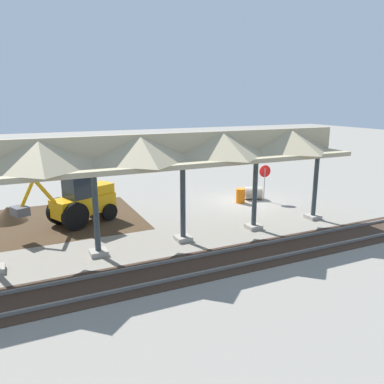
{
  "coord_description": "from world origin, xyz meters",
  "views": [
    {
      "loc": [
        12.64,
        19.41,
        6.25
      ],
      "look_at": [
        4.65,
        2.29,
        1.6
      ],
      "focal_mm": 35.0,
      "sensor_mm": 36.0,
      "label": 1
    }
  ],
  "objects_px": {
    "traffic_barrel": "(240,196)",
    "stop_sign": "(265,175)",
    "concrete_pipe": "(253,193)",
    "backhoe": "(81,200)"
  },
  "relations": [
    {
      "from": "traffic_barrel",
      "to": "stop_sign",
      "type": "bearing_deg",
      "value": 171.56
    },
    {
      "from": "concrete_pipe",
      "to": "traffic_barrel",
      "type": "relative_size",
      "value": 1.46
    },
    {
      "from": "backhoe",
      "to": "concrete_pipe",
      "type": "xyz_separation_m",
      "value": [
        -10.81,
        -0.28,
        -0.86
      ]
    },
    {
      "from": "stop_sign",
      "to": "concrete_pipe",
      "type": "relative_size",
      "value": 1.75
    },
    {
      "from": "backhoe",
      "to": "traffic_barrel",
      "type": "xyz_separation_m",
      "value": [
        -9.62,
        0.1,
        -0.82
      ]
    },
    {
      "from": "backhoe",
      "to": "traffic_barrel",
      "type": "height_order",
      "value": "backhoe"
    },
    {
      "from": "concrete_pipe",
      "to": "traffic_barrel",
      "type": "height_order",
      "value": "traffic_barrel"
    },
    {
      "from": "backhoe",
      "to": "traffic_barrel",
      "type": "relative_size",
      "value": 5.76
    },
    {
      "from": "concrete_pipe",
      "to": "traffic_barrel",
      "type": "xyz_separation_m",
      "value": [
        1.19,
        0.37,
        0.04
      ]
    },
    {
      "from": "concrete_pipe",
      "to": "stop_sign",
      "type": "bearing_deg",
      "value": 123.77
    }
  ]
}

